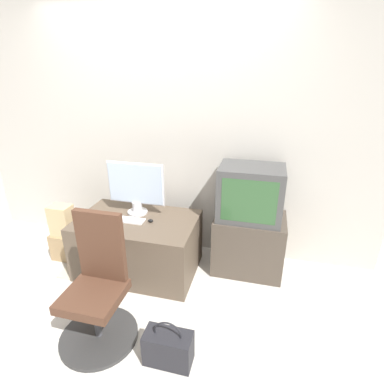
{
  "coord_description": "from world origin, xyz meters",
  "views": [
    {
      "loc": [
        1.02,
        -1.57,
        1.9
      ],
      "look_at": [
        0.38,
        0.97,
        0.81
      ],
      "focal_mm": 28.0,
      "sensor_mm": 36.0,
      "label": 1
    }
  ],
  "objects_px": {
    "keyboard": "(127,220)",
    "book": "(69,273)",
    "office_chair": "(98,294)",
    "cardboard_box_lower": "(66,246)",
    "main_monitor": "(136,188)",
    "handbag": "(168,348)",
    "mouse": "(151,221)",
    "crt_tv": "(250,193)"
  },
  "relations": [
    {
      "from": "main_monitor",
      "to": "keyboard",
      "type": "xyz_separation_m",
      "value": [
        -0.03,
        -0.18,
        -0.26
      ]
    },
    {
      "from": "main_monitor",
      "to": "handbag",
      "type": "bearing_deg",
      "value": -58.2
    },
    {
      "from": "keyboard",
      "to": "crt_tv",
      "type": "relative_size",
      "value": 0.58
    },
    {
      "from": "main_monitor",
      "to": "handbag",
      "type": "xyz_separation_m",
      "value": [
        0.66,
        -1.07,
        -0.7
      ]
    },
    {
      "from": "main_monitor",
      "to": "office_chair",
      "type": "distance_m",
      "value": 1.06
    },
    {
      "from": "main_monitor",
      "to": "crt_tv",
      "type": "bearing_deg",
      "value": 6.8
    },
    {
      "from": "office_chair",
      "to": "book",
      "type": "distance_m",
      "value": 0.95
    },
    {
      "from": "mouse",
      "to": "handbag",
      "type": "height_order",
      "value": "mouse"
    },
    {
      "from": "mouse",
      "to": "crt_tv",
      "type": "relative_size",
      "value": 0.09
    },
    {
      "from": "main_monitor",
      "to": "keyboard",
      "type": "relative_size",
      "value": 1.69
    },
    {
      "from": "keyboard",
      "to": "book",
      "type": "relative_size",
      "value": 1.94
    },
    {
      "from": "mouse",
      "to": "crt_tv",
      "type": "bearing_deg",
      "value": 17.8
    },
    {
      "from": "main_monitor",
      "to": "cardboard_box_lower",
      "type": "distance_m",
      "value": 1.05
    },
    {
      "from": "crt_tv",
      "to": "book",
      "type": "distance_m",
      "value": 1.94
    },
    {
      "from": "main_monitor",
      "to": "mouse",
      "type": "height_order",
      "value": "main_monitor"
    },
    {
      "from": "handbag",
      "to": "book",
      "type": "bearing_deg",
      "value": 152.27
    },
    {
      "from": "office_chair",
      "to": "cardboard_box_lower",
      "type": "bearing_deg",
      "value": 137.39
    },
    {
      "from": "keyboard",
      "to": "mouse",
      "type": "relative_size",
      "value": 6.72
    },
    {
      "from": "office_chair",
      "to": "handbag",
      "type": "relative_size",
      "value": 2.77
    },
    {
      "from": "mouse",
      "to": "handbag",
      "type": "relative_size",
      "value": 0.14
    },
    {
      "from": "mouse",
      "to": "office_chair",
      "type": "height_order",
      "value": "office_chair"
    },
    {
      "from": "mouse",
      "to": "office_chair",
      "type": "xyz_separation_m",
      "value": [
        -0.11,
        -0.8,
        -0.21
      ]
    },
    {
      "from": "cardboard_box_lower",
      "to": "handbag",
      "type": "bearing_deg",
      "value": -32.33
    },
    {
      "from": "keyboard",
      "to": "crt_tv",
      "type": "bearing_deg",
      "value": 15.47
    },
    {
      "from": "mouse",
      "to": "book",
      "type": "bearing_deg",
      "value": -162.54
    },
    {
      "from": "office_chair",
      "to": "book",
      "type": "bearing_deg",
      "value": 141.25
    },
    {
      "from": "main_monitor",
      "to": "cardboard_box_lower",
      "type": "relative_size",
      "value": 2.0
    },
    {
      "from": "handbag",
      "to": "mouse",
      "type": "bearing_deg",
      "value": 116.94
    },
    {
      "from": "crt_tv",
      "to": "office_chair",
      "type": "bearing_deg",
      "value": -132.54
    },
    {
      "from": "keyboard",
      "to": "handbag",
      "type": "height_order",
      "value": "keyboard"
    },
    {
      "from": "keyboard",
      "to": "mouse",
      "type": "distance_m",
      "value": 0.23
    },
    {
      "from": "keyboard",
      "to": "book",
      "type": "height_order",
      "value": "keyboard"
    },
    {
      "from": "office_chair",
      "to": "cardboard_box_lower",
      "type": "relative_size",
      "value": 3.42
    },
    {
      "from": "keyboard",
      "to": "cardboard_box_lower",
      "type": "distance_m",
      "value": 0.87
    },
    {
      "from": "office_chair",
      "to": "crt_tv",
      "type": "bearing_deg",
      "value": 47.46
    },
    {
      "from": "keyboard",
      "to": "crt_tv",
      "type": "distance_m",
      "value": 1.19
    },
    {
      "from": "crt_tv",
      "to": "handbag",
      "type": "relative_size",
      "value": 1.64
    },
    {
      "from": "main_monitor",
      "to": "cardboard_box_lower",
      "type": "xyz_separation_m",
      "value": [
        -0.79,
        -0.15,
        -0.69
      ]
    },
    {
      "from": "handbag",
      "to": "office_chair",
      "type": "bearing_deg",
      "value": 168.96
    },
    {
      "from": "crt_tv",
      "to": "cardboard_box_lower",
      "type": "xyz_separation_m",
      "value": [
        -1.87,
        -0.28,
        -0.69
      ]
    },
    {
      "from": "keyboard",
      "to": "handbag",
      "type": "xyz_separation_m",
      "value": [
        0.69,
        -0.89,
        -0.44
      ]
    },
    {
      "from": "cardboard_box_lower",
      "to": "handbag",
      "type": "distance_m",
      "value": 1.71
    }
  ]
}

